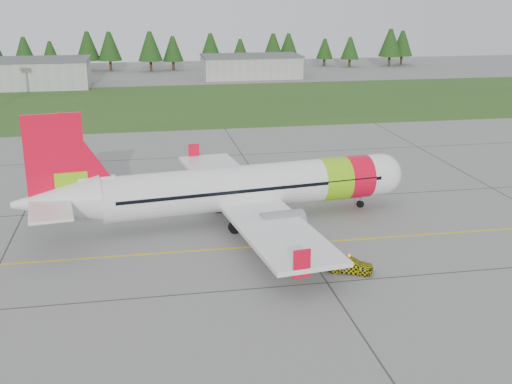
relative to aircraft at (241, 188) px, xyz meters
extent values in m
plane|color=gray|center=(-5.82, -14.70, -3.26)|extent=(320.00, 320.00, 0.00)
cylinder|color=white|center=(0.90, 0.12, 0.05)|extent=(28.01, 7.84, 4.16)
sphere|color=white|center=(14.63, 1.99, 0.05)|extent=(4.16, 4.16, 4.16)
cone|color=white|center=(-16.52, -2.24, 0.42)|extent=(7.95, 5.12, 4.16)
cube|color=black|center=(14.94, 2.03, 0.42)|extent=(2.06, 2.97, 0.60)
cylinder|color=#87D910|center=(9.35, 1.27, 0.05)|extent=(3.31, 4.57, 4.24)
cylinder|color=red|center=(11.88, 1.61, 0.05)|extent=(2.89, 4.51, 4.24)
cube|color=white|center=(0.37, 0.05, -1.13)|extent=(10.39, 34.57, 0.38)
cube|color=red|center=(-2.96, 16.69, -0.54)|extent=(1.29, 0.36, 2.13)
cube|color=red|center=(1.60, -16.88, -0.54)|extent=(1.29, 0.36, 2.13)
cylinder|color=gray|center=(1.17, 6.07, -1.71)|extent=(4.10, 2.73, 2.24)
cylinder|color=gray|center=(2.75, -5.54, -1.71)|extent=(4.10, 2.73, 2.24)
cube|color=red|center=(-16.31, -2.21, 3.99)|extent=(4.91, 1.04, 8.10)
cube|color=#87D910|center=(-15.15, -2.06, 1.64)|extent=(2.81, 0.82, 2.56)
cube|color=white|center=(-17.05, -2.31, 0.68)|extent=(5.03, 12.60, 0.23)
cylinder|color=slate|center=(12.51, 1.70, -2.51)|extent=(0.19, 0.19, 1.49)
cylinder|color=black|center=(12.51, 1.70, -2.90)|extent=(0.76, 0.39, 0.72)
cylinder|color=slate|center=(-1.08, 2.86, -2.25)|extent=(0.23, 0.23, 2.02)
cylinder|color=black|center=(-1.51, 2.81, -2.70)|extent=(1.16, 0.62, 1.11)
cylinder|color=slate|center=(-0.28, -3.05, -2.25)|extent=(0.23, 0.23, 2.02)
cylinder|color=black|center=(-0.70, -3.11, -2.70)|extent=(1.16, 0.62, 1.11)
imported|color=yellow|center=(6.38, -13.11, -1.34)|extent=(1.81, 1.93, 3.83)
cube|color=#30561E|center=(-5.82, 67.30, -3.24)|extent=(320.00, 50.00, 0.03)
cube|color=gold|center=(-5.82, -6.70, -3.25)|extent=(120.00, 0.25, 0.02)
cube|color=#A8A8A3|center=(-35.82, 95.30, -0.26)|extent=(32.00, 14.00, 6.00)
cube|color=#A8A8A3|center=(19.18, 103.30, -0.66)|extent=(24.00, 12.00, 5.20)
camera|label=1|loc=(-9.06, -56.99, 17.82)|focal=45.00mm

